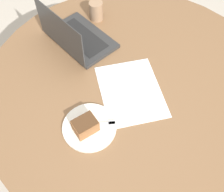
# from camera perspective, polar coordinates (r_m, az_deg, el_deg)

# --- Properties ---
(ground_plane) EXTENTS (12.00, 12.00, 0.00)m
(ground_plane) POSITION_cam_1_polar(r_m,az_deg,el_deg) (1.84, 2.81, -10.99)
(ground_plane) COLOR #B7AD9E
(dining_table) EXTENTS (1.33, 1.33, 0.76)m
(dining_table) POSITION_cam_1_polar(r_m,az_deg,el_deg) (1.29, 3.93, 0.07)
(dining_table) COLOR brown
(dining_table) RESTS_ON ground_plane
(paper_document) EXTENTS (0.36, 0.30, 0.00)m
(paper_document) POSITION_cam_1_polar(r_m,az_deg,el_deg) (1.14, 4.09, 1.09)
(paper_document) COLOR white
(paper_document) RESTS_ON dining_table
(plate) EXTENTS (0.21, 0.21, 0.01)m
(plate) POSITION_cam_1_polar(r_m,az_deg,el_deg) (1.04, -4.92, -6.73)
(plate) COLOR silver
(plate) RESTS_ON dining_table
(cake_slice) EXTENTS (0.10, 0.11, 0.06)m
(cake_slice) POSITION_cam_1_polar(r_m,az_deg,el_deg) (1.00, -5.86, -6.42)
(cake_slice) COLOR brown
(cake_slice) RESTS_ON plate
(fork) EXTENTS (0.03, 0.17, 0.00)m
(fork) POSITION_cam_1_polar(r_m,az_deg,el_deg) (1.03, -2.96, -6.17)
(fork) COLOR silver
(fork) RESTS_ON plate
(coffee_glass) EXTENTS (0.07, 0.07, 0.10)m
(coffee_glass) POSITION_cam_1_polar(r_m,az_deg,el_deg) (1.44, -3.48, 18.01)
(coffee_glass) COLOR #997556
(coffee_glass) RESTS_ON dining_table
(laptop) EXTENTS (0.40, 0.38, 0.22)m
(laptop) POSITION_cam_1_polar(r_m,az_deg,el_deg) (1.31, -7.82, 12.62)
(laptop) COLOR #2D2D2D
(laptop) RESTS_ON dining_table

